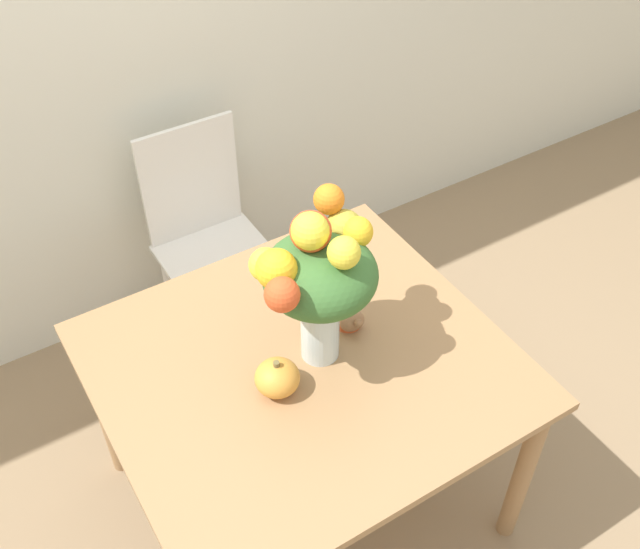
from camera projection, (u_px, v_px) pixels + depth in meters
The scene contains 7 objects.
ground_plane at pixel (307, 495), 2.69m from camera, with size 12.00×12.00×0.00m, color #8E7556.
wall_back at pixel (116, 7), 2.52m from camera, with size 8.00×0.06×2.70m.
dining_table at pixel (304, 383), 2.25m from camera, with size 1.15×1.06×0.74m.
flower_vase at pixel (318, 275), 2.00m from camera, with size 0.38×0.32×0.52m.
pumpkin at pixel (277, 378), 2.08m from camera, with size 0.13×0.13×0.12m.
turkey_figurine at pixel (350, 318), 2.27m from camera, with size 0.08×0.11×0.07m.
dining_chair_near_window at pixel (210, 240), 2.97m from camera, with size 0.42×0.42×0.94m.
Camera 1 is at (-0.71, -1.23, 2.41)m, focal length 42.00 mm.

